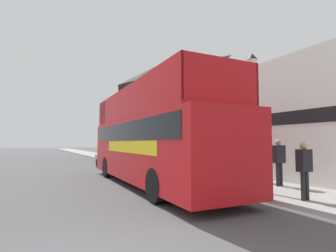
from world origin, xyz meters
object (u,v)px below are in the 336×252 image
Objects in this scene: parked_car_ahead_of_bus at (114,159)px; pedestrian_third at (244,155)px; tour_bus at (150,143)px; lamp_post_second at (154,118)px; pedestrian_second at (279,158)px; lamp_post_nearest at (253,95)px; pedestrian_nearest at (304,165)px.

pedestrian_third is (3.25, -9.06, 0.56)m from parked_car_ahead_of_bus.
lamp_post_second is (2.20, 4.38, 1.51)m from tour_bus.
pedestrian_second is at bearing -38.73° from tour_bus.
parked_car_ahead_of_bus is 2.29× the size of pedestrian_second.
lamp_post_second is (-1.70, 7.74, 2.08)m from pedestrian_second.
lamp_post_nearest is 1.05× the size of lamp_post_second.
lamp_post_nearest is at bearing -127.11° from pedestrian_third.
pedestrian_third is at bearing 69.65° from pedestrian_nearest.
tour_bus is at bearing 121.83° from lamp_post_nearest.
tour_bus is 6.02× the size of pedestrian_third.
tour_bus is at bearing -95.94° from parked_car_ahead_of_bus.
parked_car_ahead_of_bus is at bearing 87.21° from tour_bus.
pedestrian_nearest is at bearing -110.35° from pedestrian_third.
tour_bus reaches higher than pedestrian_nearest.
lamp_post_nearest is (2.28, -3.68, 1.65)m from tour_bus.
lamp_post_nearest is (1.65, -11.17, 2.78)m from parked_car_ahead_of_bus.
tour_bus is at bearing 158.09° from pedestrian_third.
pedestrian_second is at bearing 11.08° from lamp_post_nearest.
pedestrian_second is 0.37× the size of lamp_post_nearest.
lamp_post_nearest is at bearing -82.73° from parked_car_ahead_of_bus.
pedestrian_nearest is 0.35× the size of lamp_post_nearest.
lamp_post_second is (-0.08, 8.06, -0.14)m from lamp_post_nearest.
tour_bus is 5.18m from pedestrian_second.
pedestrian_second is (1.44, 2.04, 0.06)m from pedestrian_nearest.
lamp_post_nearest is at bearing -168.92° from pedestrian_second.
pedestrian_second is at bearing -89.46° from pedestrian_third.
pedestrian_second is (3.27, -10.86, 0.56)m from parked_car_ahead_of_bus.
pedestrian_third is (-0.02, 1.80, 0.00)m from pedestrian_second.
lamp_post_second reaches higher than tour_bus.
pedestrian_second is 8.19m from lamp_post_second.
pedestrian_third is (3.88, -1.56, -0.57)m from tour_bus.
tour_bus is 7.61m from parked_car_ahead_of_bus.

